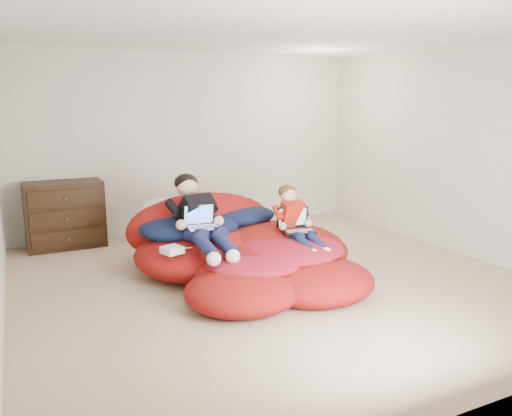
# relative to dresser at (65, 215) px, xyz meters

# --- Properties ---
(room_shell) EXTENTS (5.10, 5.10, 2.77)m
(room_shell) POSITION_rel_dresser_xyz_m (1.79, -2.25, -0.20)
(room_shell) COLOR tan
(room_shell) RESTS_ON ground
(dresser) EXTENTS (0.95, 0.54, 0.84)m
(dresser) POSITION_rel_dresser_xyz_m (0.00, 0.00, 0.00)
(dresser) COLOR black
(dresser) RESTS_ON ground
(beanbag_pile) EXTENTS (2.32, 2.42, 0.88)m
(beanbag_pile) POSITION_rel_dresser_xyz_m (1.60, -1.93, -0.17)
(beanbag_pile) COLOR #A21512
(beanbag_pile) RESTS_ON ground
(cream_pillow) EXTENTS (0.42, 0.26, 0.26)m
(cream_pillow) POSITION_rel_dresser_xyz_m (0.92, -1.14, 0.20)
(cream_pillow) COLOR beige
(cream_pillow) RESTS_ON beanbag_pile
(older_boy) EXTENTS (0.41, 1.23, 0.71)m
(older_boy) POSITION_rel_dresser_xyz_m (1.13, -1.83, 0.26)
(older_boy) COLOR black
(older_boy) RESTS_ON beanbag_pile
(younger_boy) EXTENTS (0.29, 0.81, 0.63)m
(younger_boy) POSITION_rel_dresser_xyz_m (2.08, -2.20, 0.19)
(younger_boy) COLOR red
(younger_boy) RESTS_ON beanbag_pile
(laptop_white) EXTENTS (0.32, 0.30, 0.22)m
(laptop_white) POSITION_rel_dresser_xyz_m (1.13, -1.95, 0.21)
(laptop_white) COLOR white
(laptop_white) RESTS_ON older_boy
(laptop_black) EXTENTS (0.38, 0.35, 0.25)m
(laptop_black) POSITION_rel_dresser_xyz_m (2.08, -2.20, 0.13)
(laptop_black) COLOR black
(laptop_black) RESTS_ON younger_boy
(power_adapter) EXTENTS (0.22, 0.22, 0.07)m
(power_adapter) POSITION_rel_dresser_xyz_m (0.77, -2.11, -0.00)
(power_adapter) COLOR white
(power_adapter) RESTS_ON beanbag_pile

